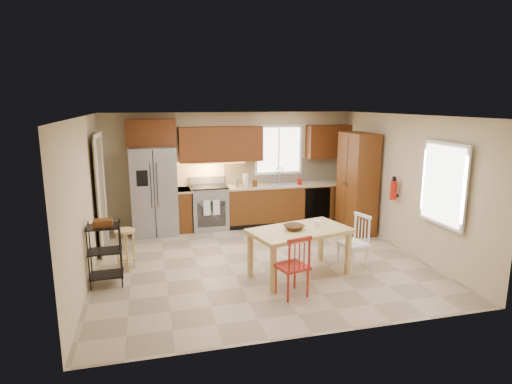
{
  "coord_description": "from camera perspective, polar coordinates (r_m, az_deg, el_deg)",
  "views": [
    {
      "loc": [
        -1.8,
        -6.79,
        2.72
      ],
      "look_at": [
        0.04,
        0.4,
        1.15
      ],
      "focal_mm": 30.0,
      "sensor_mm": 36.0,
      "label": 1
    }
  ],
  "objects": [
    {
      "name": "canister_steel",
      "position": [
        9.29,
        -2.61,
        1.2
      ],
      "size": [
        0.11,
        0.11,
        0.18
      ],
      "primitive_type": "cylinder",
      "color": "gray",
      "rests_on": "base_cabinet_run"
    },
    {
      "name": "chair_white",
      "position": [
        7.25,
        12.78,
        -6.58
      ],
      "size": [
        0.52,
        0.52,
        0.91
      ],
      "primitive_type": null,
      "rotation": [
        0.0,
        0.0,
        1.82
      ],
      "color": "white",
      "rests_on": "floor"
    },
    {
      "name": "pantry",
      "position": [
        9.19,
        13.33,
        1.15
      ],
      "size": [
        0.5,
        0.95,
        2.1
      ],
      "primitive_type": "cube",
      "color": "#5E3311",
      "rests_on": "floor"
    },
    {
      "name": "wall_right",
      "position": [
        8.3,
        19.17,
        1.08
      ],
      "size": [
        0.02,
        5.0,
        2.5
      ],
      "primitive_type": "cube",
      "color": "#CCB793",
      "rests_on": "ground"
    },
    {
      "name": "refrigerator",
      "position": [
        9.09,
        -13.43,
        0.14
      ],
      "size": [
        0.92,
        0.75,
        1.82
      ],
      "primitive_type": "cube",
      "color": "gray",
      "rests_on": "floor"
    },
    {
      "name": "undercab_glow",
      "position": [
        9.26,
        -6.47,
        3.87
      ],
      "size": [
        1.6,
        0.3,
        0.01
      ],
      "primitive_type": "cube",
      "color": "#FFBF66",
      "rests_on": "wall_back"
    },
    {
      "name": "upper_over_fridge",
      "position": [
        9.13,
        -13.81,
        7.71
      ],
      "size": [
        1.0,
        0.35,
        0.55
      ],
      "primitive_type": "cube",
      "color": "#52250D",
      "rests_on": "wall_back"
    },
    {
      "name": "upper_left_block",
      "position": [
        9.29,
        -4.7,
        6.38
      ],
      "size": [
        1.8,
        0.35,
        0.75
      ],
      "primitive_type": "cube",
      "color": "#52250D",
      "rests_on": "wall_back"
    },
    {
      "name": "wall_front",
      "position": [
        4.88,
        8.07,
        -5.71
      ],
      "size": [
        5.5,
        0.02,
        2.5
      ],
      "primitive_type": "cube",
      "color": "#CCB793",
      "rests_on": "ground"
    },
    {
      "name": "window_right",
      "position": [
        7.31,
        23.74,
        0.93
      ],
      "size": [
        0.04,
        1.02,
        1.32
      ],
      "primitive_type": "cube",
      "color": "white",
      "rests_on": "wall_right"
    },
    {
      "name": "sink",
      "position": [
        9.62,
        3.47,
        0.78
      ],
      "size": [
        0.62,
        0.46,
        0.16
      ],
      "primitive_type": "cube",
      "color": "gray",
      "rests_on": "base_cabinet_run"
    },
    {
      "name": "ceiling",
      "position": [
        7.03,
        0.51,
        10.16
      ],
      "size": [
        5.5,
        5.0,
        0.02
      ],
      "primitive_type": "cube",
      "color": "silver",
      "rests_on": "ground"
    },
    {
      "name": "base_cabinet_run",
      "position": [
        9.77,
        4.5,
        -1.53
      ],
      "size": [
        2.92,
        0.6,
        0.9
      ],
      "primitive_type": "cube",
      "color": "#5E3311",
      "rests_on": "floor"
    },
    {
      "name": "base_cabinet_narrow",
      "position": [
        9.3,
        -9.6,
        -2.36
      ],
      "size": [
        0.3,
        0.6,
        0.9
      ],
      "primitive_type": "cube",
      "color": "#5E3311",
      "rests_on": "floor"
    },
    {
      "name": "dining_table",
      "position": [
        6.86,
        5.79,
        -8.08
      ],
      "size": [
        1.71,
        1.22,
        0.75
      ],
      "primitive_type": null,
      "rotation": [
        0.0,
        0.0,
        0.25
      ],
      "color": "tan",
      "rests_on": "floor"
    },
    {
      "name": "soap_bottle",
      "position": [
        9.63,
        5.82,
        1.57
      ],
      "size": [
        0.09,
        0.09,
        0.19
      ],
      "primitive_type": "imported",
      "color": "#B1180C",
      "rests_on": "base_cabinet_run"
    },
    {
      "name": "utility_cart",
      "position": [
        6.84,
        -19.46,
        -7.84
      ],
      "size": [
        0.49,
        0.39,
        0.97
      ],
      "primitive_type": null,
      "rotation": [
        0.0,
        0.0,
        0.03
      ],
      "color": "black",
      "rests_on": "floor"
    },
    {
      "name": "wall_left",
      "position": [
        7.01,
        -21.8,
        -1.02
      ],
      "size": [
        0.02,
        5.0,
        2.5
      ],
      "primitive_type": "cube",
      "color": "#CCB793",
      "rests_on": "ground"
    },
    {
      "name": "upper_right_block",
      "position": [
        10.01,
        9.64,
        6.65
      ],
      "size": [
        1.0,
        0.35,
        0.75
      ],
      "primitive_type": "cube",
      "color": "#52250D",
      "rests_on": "wall_back"
    },
    {
      "name": "canister_wood",
      "position": [
        9.35,
        -0.17,
        1.16
      ],
      "size": [
        0.1,
        0.1,
        0.14
      ],
      "primitive_type": "cylinder",
      "color": "#4F3115",
      "rests_on": "base_cabinet_run"
    },
    {
      "name": "chair_red",
      "position": [
        6.15,
        4.8,
        -9.7
      ],
      "size": [
        0.52,
        0.52,
        0.91
      ],
      "primitive_type": null,
      "rotation": [
        0.0,
        0.0,
        0.25
      ],
      "color": "#9F2218",
      "rests_on": "floor"
    },
    {
      "name": "backsplash",
      "position": [
        9.89,
        4.04,
        2.93
      ],
      "size": [
        2.92,
        0.03,
        0.55
      ],
      "primitive_type": "cube",
      "color": "beige",
      "rests_on": "wall_back"
    },
    {
      "name": "fire_extinguisher",
      "position": [
        8.39,
        17.86,
        0.23
      ],
      "size": [
        0.12,
        0.12,
        0.36
      ],
      "primitive_type": "cylinder",
      "color": "#B1180C",
      "rests_on": "wall_right"
    },
    {
      "name": "doorway",
      "position": [
        8.3,
        -20.05,
        -0.39
      ],
      "size": [
        0.04,
        0.95,
        2.1
      ],
      "primitive_type": "cube",
      "color": "#8C7A59",
      "rests_on": "wall_left"
    },
    {
      "name": "table_bowl",
      "position": [
        6.71,
        5.08,
        -5.06
      ],
      "size": [
        0.38,
        0.38,
        0.08
      ],
      "primitive_type": "imported",
      "rotation": [
        0.0,
        0.0,
        0.25
      ],
      "color": "#4F3115",
      "rests_on": "dining_table"
    },
    {
      "name": "wall_back",
      "position": [
        9.57,
        -3.34,
        3.09
      ],
      "size": [
        5.5,
        0.02,
        2.5
      ],
      "primitive_type": "cube",
      "color": "#CCB793",
      "rests_on": "ground"
    },
    {
      "name": "floor",
      "position": [
        7.53,
        0.48,
        -9.23
      ],
      "size": [
        5.5,
        5.5,
        0.0
      ],
      "primitive_type": "plane",
      "color": "tan",
      "rests_on": "ground"
    },
    {
      "name": "dishwasher",
      "position": [
        9.7,
        8.19,
        -1.71
      ],
      "size": [
        0.6,
        0.02,
        0.78
      ],
      "primitive_type": "cube",
      "color": "black",
      "rests_on": "floor"
    },
    {
      "name": "table_jar",
      "position": [
        6.94,
        8.21,
        -4.32
      ],
      "size": [
        0.14,
        0.14,
        0.13
      ],
      "primitive_type": "cylinder",
      "rotation": [
        0.0,
        0.0,
        0.25
      ],
      "color": "white",
      "rests_on": "dining_table"
    },
    {
      "name": "bar_stool",
      "position": [
        7.41,
        -16.97,
        -7.33
      ],
      "size": [
        0.39,
        0.39,
        0.68
      ],
      "primitive_type": null,
      "rotation": [
        0.0,
        0.0,
        -0.21
      ],
      "color": "tan",
      "rests_on": "floor"
    },
    {
      "name": "paper_towel",
      "position": [
        9.32,
        -1.41,
        1.56
      ],
      "size": [
        0.12,
        0.12,
        0.28
      ],
      "primitive_type": "cylinder",
      "color": "white",
      "rests_on": "base_cabinet_run"
    },
    {
      "name": "window_back",
      "position": [
        9.77,
        3.03,
        5.64
      ],
      "size": [
        1.12,
        0.04,
        1.12
      ],
      "primitive_type": "cube",
      "color": "white",
      "rests_on": "wall_back"
    },
    {
      "name": "range_stove",
      "position": [
        9.34,
        -6.23,
        -2.13
      ],
      "size": [
        0.76,
        0.63,
        0.92
      ],
      "primitive_type": "cube",
      "color": "gray",
      "rests_on": "floor"
    }
  ]
}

